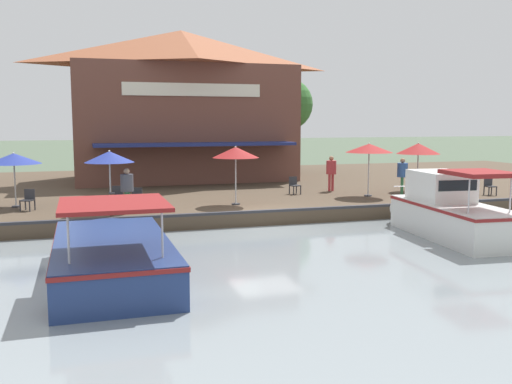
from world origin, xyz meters
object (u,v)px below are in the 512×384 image
(patio_umbrella_mid_patio_left, at_px, (369,148))
(person_at_quay_edge, at_px, (127,185))
(cafe_chair_back_row_seat, at_px, (490,185))
(cafe_chair_beside_entrance, at_px, (294,184))
(cafe_chair_mid_patio, at_px, (28,199))
(person_mid_patio, at_px, (331,169))
(patio_umbrella_far_corner, at_px, (14,159))
(cafe_chair_under_first_umbrella, at_px, (117,195))
(cafe_chair_far_corner_seat, at_px, (432,179))
(waterfront_restaurant, at_px, (182,104))
(patio_umbrella_by_entrance, at_px, (418,149))
(patio_umbrella_back_row, at_px, (236,152))
(person_near_entrance, at_px, (402,172))
(mooring_post, at_px, (112,205))
(patio_umbrella_near_quay_edge, at_px, (109,157))
(motorboat_far_downstream, at_px, (444,211))
(cafe_chair_facing_river, at_px, (136,197))
(motorboat_mid_row, at_px, (111,251))
(tree_downstream_bank, at_px, (286,106))

(patio_umbrella_mid_patio_left, xyz_separation_m, person_at_quay_edge, (1.71, -11.32, -1.18))
(cafe_chair_back_row_seat, relative_size, cafe_chair_beside_entrance, 1.00)
(cafe_chair_mid_patio, relative_size, cafe_chair_beside_entrance, 1.00)
(person_mid_patio, bearing_deg, patio_umbrella_far_corner, -85.37)
(cafe_chair_under_first_umbrella, relative_size, cafe_chair_far_corner_seat, 1.00)
(cafe_chair_back_row_seat, distance_m, person_mid_patio, 7.63)
(waterfront_restaurant, relative_size, cafe_chair_mid_patio, 15.73)
(patio_umbrella_by_entrance, xyz_separation_m, patio_umbrella_far_corner, (-0.18, -18.93, -0.15))
(patio_umbrella_back_row, bearing_deg, person_near_entrance, 96.04)
(patio_umbrella_back_row, relative_size, patio_umbrella_far_corner, 1.10)
(patio_umbrella_mid_patio_left, relative_size, patio_umbrella_back_row, 1.01)
(cafe_chair_mid_patio, height_order, mooring_post, mooring_post)
(cafe_chair_beside_entrance, bearing_deg, cafe_chair_under_first_umbrella, -79.63)
(patio_umbrella_near_quay_edge, height_order, motorboat_far_downstream, patio_umbrella_near_quay_edge)
(patio_umbrella_by_entrance, height_order, mooring_post, patio_umbrella_by_entrance)
(cafe_chair_facing_river, relative_size, motorboat_far_downstream, 0.13)
(patio_umbrella_mid_patio_left, relative_size, cafe_chair_back_row_seat, 2.98)
(motorboat_mid_row, bearing_deg, cafe_chair_under_first_umbrella, 175.24)
(cafe_chair_beside_entrance, bearing_deg, patio_umbrella_near_quay_edge, -68.68)
(patio_umbrella_by_entrance, distance_m, patio_umbrella_near_quay_edge, 15.49)
(waterfront_restaurant, height_order, motorboat_far_downstream, waterfront_restaurant)
(cafe_chair_back_row_seat, bearing_deg, tree_downstream_bank, -163.71)
(waterfront_restaurant, distance_m, motorboat_far_downstream, 19.05)
(cafe_chair_beside_entrance, distance_m, person_mid_patio, 2.40)
(patio_umbrella_by_entrance, relative_size, person_mid_patio, 1.39)
(cafe_chair_facing_river, relative_size, cafe_chair_under_first_umbrella, 1.00)
(cafe_chair_mid_patio, distance_m, person_at_quay_edge, 4.18)
(person_mid_patio, height_order, person_near_entrance, person_mid_patio)
(cafe_chair_beside_entrance, xyz_separation_m, person_near_entrance, (1.69, 4.94, 0.64))
(person_mid_patio, distance_m, person_near_entrance, 3.55)
(cafe_chair_under_first_umbrella, xyz_separation_m, motorboat_mid_row, (8.66, -0.72, -0.42))
(patio_umbrella_mid_patio_left, distance_m, mooring_post, 12.44)
(person_mid_patio, xyz_separation_m, motorboat_mid_row, (10.82, -11.47, -1.07))
(cafe_chair_facing_river, height_order, cafe_chair_mid_patio, same)
(waterfront_restaurant, bearing_deg, cafe_chair_facing_river, -18.98)
(tree_downstream_bank, bearing_deg, motorboat_far_downstream, -4.61)
(cafe_chair_facing_river, bearing_deg, patio_umbrella_back_row, 88.81)
(cafe_chair_under_first_umbrella, bearing_deg, mooring_post, -6.95)
(cafe_chair_under_first_umbrella, distance_m, person_mid_patio, 10.98)
(cafe_chair_back_row_seat, distance_m, tree_downstream_bank, 17.03)
(person_mid_patio, relative_size, person_near_entrance, 1.01)
(patio_umbrella_by_entrance, relative_size, person_near_entrance, 1.40)
(tree_downstream_bank, bearing_deg, cafe_chair_facing_river, -38.35)
(tree_downstream_bank, bearing_deg, patio_umbrella_mid_patio_left, -4.56)
(patio_umbrella_by_entrance, relative_size, motorboat_mid_row, 0.32)
(cafe_chair_back_row_seat, relative_size, cafe_chair_mid_patio, 1.00)
(waterfront_restaurant, distance_m, cafe_chair_back_row_seat, 18.02)
(cafe_chair_facing_river, xyz_separation_m, motorboat_far_downstream, (5.99, 10.35, -0.15))
(patio_umbrella_by_entrance, height_order, cafe_chair_back_row_seat, patio_umbrella_by_entrance)
(patio_umbrella_far_corner, bearing_deg, waterfront_restaurant, 137.80)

